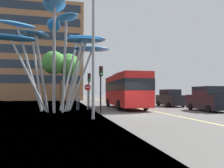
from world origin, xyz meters
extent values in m
cube|color=#54514F|center=(0.00, 0.00, -0.05)|extent=(120.00, 240.00, 0.10)
cube|color=#E0D666|center=(2.40, 0.00, 0.00)|extent=(0.16, 144.00, 0.01)
cube|color=red|center=(0.96, 6.73, 1.90)|extent=(2.89, 10.10, 3.09)
cube|color=black|center=(0.96, 6.73, 2.33)|extent=(2.92, 10.20, 0.99)
cube|color=yellow|center=(1.12, 11.68, 3.14)|extent=(1.42, 0.14, 0.36)
cube|color=#B2B2B7|center=(0.96, 6.73, 3.56)|extent=(2.04, 3.57, 0.24)
cylinder|color=black|center=(2.35, 9.79, 0.48)|extent=(0.31, 0.97, 0.96)
cylinder|color=black|center=(-0.23, 9.87, 0.48)|extent=(0.31, 0.97, 0.96)
cylinder|color=black|center=(2.16, 3.93, 0.48)|extent=(0.31, 0.97, 0.96)
cylinder|color=black|center=(-0.41, 4.01, 0.48)|extent=(0.31, 0.97, 0.96)
cylinder|color=#9EA0A5|center=(-4.18, 4.26, 3.22)|extent=(1.85, 0.55, 6.49)
ellipsoid|color=#4CA3E5|center=(-3.36, 4.10, 6.44)|extent=(3.72, 2.13, 0.70)
cylinder|color=#9EA0A5|center=(-3.71, 5.49, 2.96)|extent=(2.44, 1.04, 6.00)
ellipsoid|color=#388EDB|center=(-2.61, 5.88, 5.92)|extent=(4.02, 2.47, 0.88)
cylinder|color=#9EA0A5|center=(-4.79, 6.41, 3.62)|extent=(1.91, 2.49, 7.31)
ellipsoid|color=#4299E0|center=(-3.97, 7.52, 7.24)|extent=(2.71, 3.09, 0.56)
cylinder|color=#9EA0A5|center=(-6.34, 6.84, 4.22)|extent=(0.33, 1.25, 8.46)
ellipsoid|color=#388EDB|center=(-6.40, 7.35, 8.44)|extent=(1.72, 3.57, 0.96)
cylinder|color=#9EA0A5|center=(-7.85, 6.49, 3.63)|extent=(1.41, 1.47, 7.31)
ellipsoid|color=#4CA3E5|center=(-8.42, 7.08, 7.27)|extent=(3.55, 3.59, 0.71)
cylinder|color=#9EA0A5|center=(-8.28, 4.75, 3.80)|extent=(2.38, 0.32, 7.65)
ellipsoid|color=#4299E0|center=(-9.37, 4.80, 7.59)|extent=(3.30, 1.70, 1.03)
cylinder|color=#9EA0A5|center=(-8.30, 4.53, 3.15)|extent=(3.16, 0.35, 6.38)
ellipsoid|color=#2D7FD1|center=(-9.79, 4.45, 6.30)|extent=(4.46, 1.47, 0.70)
cylinder|color=#9EA0A5|center=(-7.02, 2.79, 3.03)|extent=(1.09, 1.90, 6.12)
ellipsoid|color=#4299E0|center=(-7.43, 1.97, 6.06)|extent=(2.60, 3.52, 0.80)
cylinder|color=#9EA0A5|center=(-6.06, 2.27, 4.15)|extent=(0.23, 1.83, 8.34)
ellipsoid|color=#4CA3E5|center=(-6.05, 1.45, 8.30)|extent=(1.77, 4.21, 0.92)
cylinder|color=#9EA0A5|center=(-5.28, 2.92, 3.88)|extent=(0.51, 0.77, 7.77)
ellipsoid|color=#388EDB|center=(-5.15, 2.67, 7.75)|extent=(2.53, 3.41, 0.73)
cylinder|color=#9EA0A5|center=(-4.49, 3.80, 3.06)|extent=(1.65, 0.99, 6.18)
ellipsoid|color=#388EDB|center=(-3.79, 3.43, 6.13)|extent=(3.97, 2.99, 0.68)
cylinder|color=black|center=(-2.37, 2.31, 1.89)|extent=(0.12, 0.12, 3.78)
cube|color=black|center=(-2.37, 2.17, 3.38)|extent=(0.28, 0.24, 0.80)
sphere|color=#390706|center=(-2.37, 2.04, 3.64)|extent=(0.18, 0.18, 0.18)
sphere|color=#3A2707|center=(-2.37, 2.04, 3.38)|extent=(0.18, 0.18, 0.18)
sphere|color=green|center=(-2.37, 2.04, 3.12)|extent=(0.18, 0.18, 0.18)
cylinder|color=black|center=(-2.92, 6.02, 1.76)|extent=(0.12, 0.12, 3.52)
cube|color=black|center=(-2.92, 5.88, 3.12)|extent=(0.28, 0.24, 0.80)
sphere|color=#390706|center=(-2.92, 5.75, 3.38)|extent=(0.18, 0.18, 0.18)
sphere|color=#3A2707|center=(-2.92, 5.75, 3.12)|extent=(0.18, 0.18, 0.18)
sphere|color=green|center=(-2.92, 5.75, 2.86)|extent=(0.18, 0.18, 0.18)
cube|color=black|center=(7.16, 1.83, 0.81)|extent=(1.80, 4.12, 1.26)
cube|color=black|center=(7.16, 1.83, 1.81)|extent=(1.66, 2.26, 0.74)
cylinder|color=black|center=(8.06, 3.10, 0.30)|extent=(0.20, 0.60, 0.60)
cylinder|color=black|center=(6.26, 3.10, 0.30)|extent=(0.20, 0.60, 0.60)
cylinder|color=black|center=(6.26, 0.55, 0.30)|extent=(0.20, 0.60, 0.60)
cube|color=black|center=(7.04, 8.55, 0.76)|extent=(1.74, 4.48, 1.16)
cube|color=black|center=(7.04, 8.55, 1.68)|extent=(1.60, 2.46, 0.68)
cylinder|color=black|center=(7.91, 9.94, 0.30)|extent=(0.20, 0.60, 0.60)
cylinder|color=black|center=(6.17, 9.94, 0.30)|extent=(0.20, 0.60, 0.60)
cylinder|color=black|center=(7.91, 7.16, 0.30)|extent=(0.20, 0.60, 0.60)
cylinder|color=black|center=(6.17, 7.16, 0.30)|extent=(0.20, 0.60, 0.60)
cylinder|color=gray|center=(-3.52, -1.75, 4.06)|extent=(0.18, 0.18, 8.12)
cylinder|color=brown|center=(-5.77, 19.68, 1.75)|extent=(0.44, 0.44, 3.49)
sphere|color=#428438|center=(-4.58, 19.54, 5.90)|extent=(3.00, 3.00, 3.00)
sphere|color=#428438|center=(-5.41, 20.39, 6.54)|extent=(2.65, 2.65, 2.65)
sphere|color=#428438|center=(-6.96, 19.66, 6.32)|extent=(3.68, 3.68, 3.68)
sphere|color=#428438|center=(-4.66, 20.25, 6.13)|extent=(3.65, 3.65, 3.65)
cylinder|color=#2D3342|center=(-4.01, 5.66, 0.41)|extent=(0.29, 0.29, 0.82)
cylinder|color=#B2A89E|center=(-4.01, 5.66, 1.10)|extent=(0.34, 0.34, 0.56)
sphere|color=#937056|center=(-4.01, 5.66, 1.49)|extent=(0.22, 0.22, 0.22)
cylinder|color=gray|center=(-3.11, 5.49, 1.21)|extent=(0.08, 0.08, 2.43)
cylinder|color=red|center=(-3.11, 5.46, 2.13)|extent=(0.60, 0.03, 0.60)
cube|color=white|center=(-3.11, 5.43, 2.13)|extent=(0.40, 0.04, 0.11)
cube|color=#8E6042|center=(-12.85, 37.17, 10.60)|extent=(22.96, 12.48, 21.20)
cube|color=#1E2838|center=(-12.85, 30.91, 4.39)|extent=(21.58, 0.08, 1.70)
cube|color=#1E2838|center=(-12.85, 30.91, 7.42)|extent=(21.58, 0.08, 1.70)
cube|color=#1E2838|center=(-12.85, 30.91, 10.45)|extent=(21.58, 0.08, 1.70)
cube|color=#1E2838|center=(-12.85, 30.91, 13.47)|extent=(21.58, 0.08, 1.70)
cube|color=#1E2838|center=(-12.85, 30.91, 16.50)|extent=(21.58, 0.08, 1.70)
cube|color=#1E2838|center=(-12.85, 30.91, 19.53)|extent=(21.58, 0.08, 1.70)
camera|label=1|loc=(-5.25, -15.02, 1.61)|focal=34.51mm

